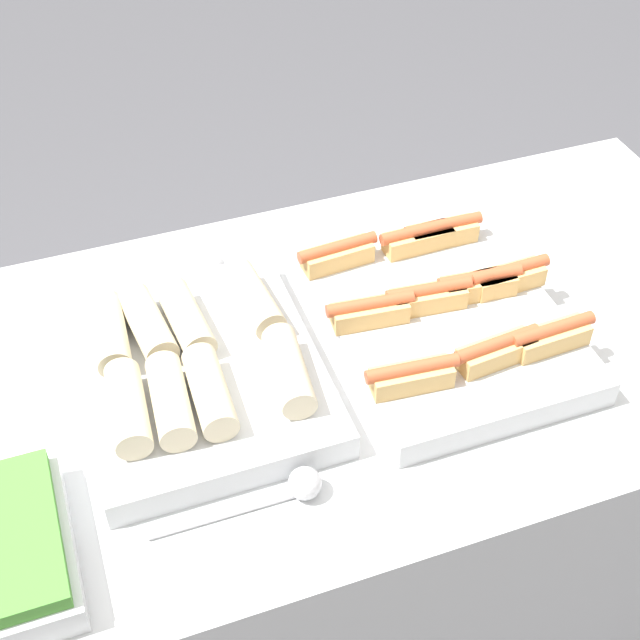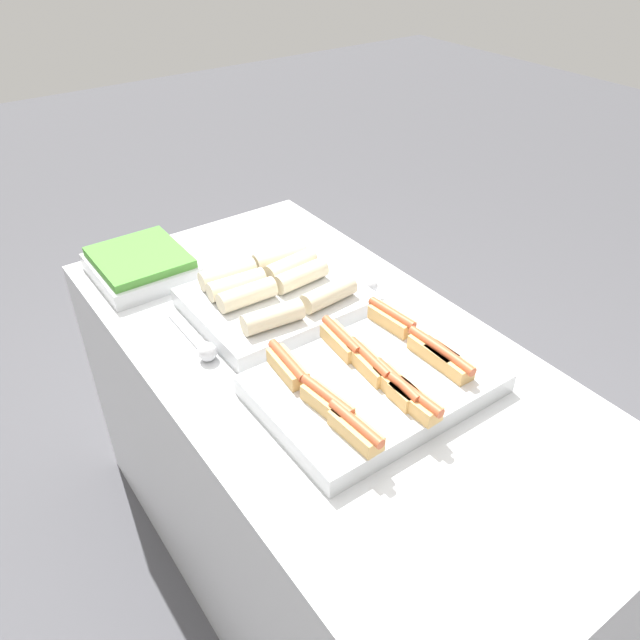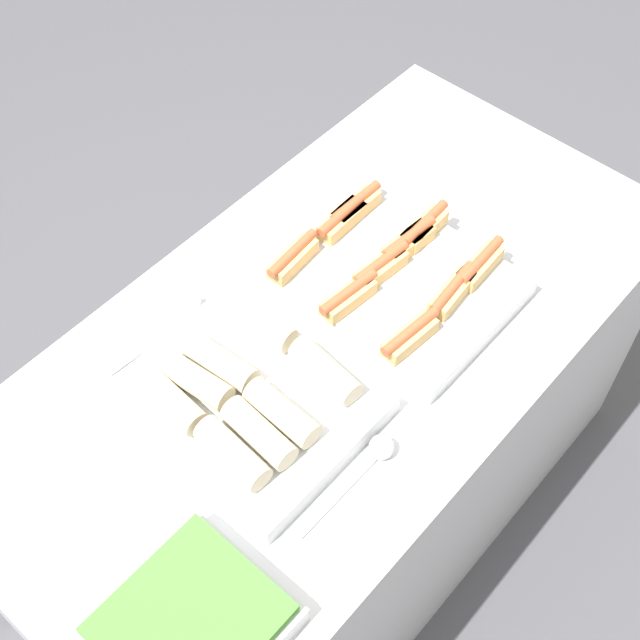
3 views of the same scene
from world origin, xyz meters
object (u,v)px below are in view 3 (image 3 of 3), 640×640
Objects in this scene: tray_wraps at (248,397)px; tray_hotdogs at (386,272)px; serving_spoon_near at (375,455)px; tray_side_front at (191,625)px; serving_spoon_far at (186,310)px.

tray_hotdogs is at bearing -0.03° from tray_wraps.
serving_spoon_near is at bearing -143.72° from tray_hotdogs.
tray_wraps is at bearing 31.90° from tray_side_front.
tray_side_front is (-0.80, -0.23, 0.00)m from tray_hotdogs.
serving_spoon_near is 1.02× the size of serving_spoon_far.
tray_hotdogs is at bearing -36.14° from serving_spoon_far.
tray_hotdogs is 0.43m from serving_spoon_far.
tray_side_front is 1.14× the size of serving_spoon_near.
tray_side_front reaches higher than serving_spoon_far.
tray_hotdogs is 2.08× the size of serving_spoon_near.
tray_hotdogs is 2.12× the size of serving_spoon_far.
serving_spoon_near is 0.51m from serving_spoon_far.
tray_wraps is 1.55× the size of tray_side_front.
tray_hotdogs is at bearing 36.28° from serving_spoon_near.
serving_spoon_near is (0.45, -0.02, -0.01)m from tray_side_front.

